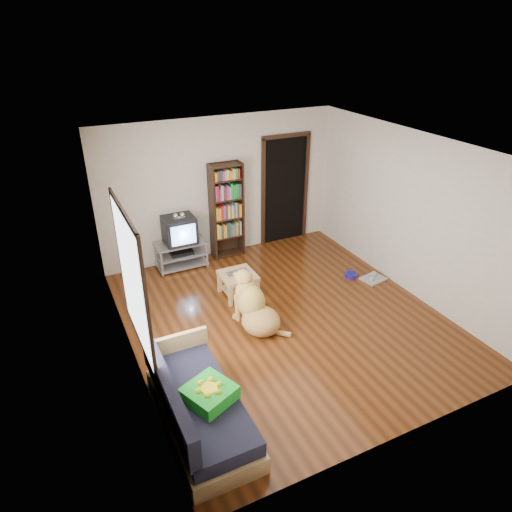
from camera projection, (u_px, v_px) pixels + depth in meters
name	position (u px, v px, depth m)	size (l,w,h in m)	color
ground	(284.00, 318.00, 6.97)	(5.00, 5.00, 0.00)	#5F2C10
ceiling	(290.00, 149.00, 5.77)	(5.00, 5.00, 0.00)	white
wall_back	(220.00, 188.00, 8.36)	(4.50, 4.50, 0.00)	beige
wall_front	(414.00, 343.00, 4.37)	(4.50, 4.50, 0.00)	beige
wall_left	(124.00, 276.00, 5.50)	(5.00, 5.00, 0.00)	beige
wall_right	(410.00, 215.00, 7.24)	(5.00, 5.00, 0.00)	beige
green_cushion	(209.00, 393.00, 4.88)	(0.48, 0.48, 0.16)	green
laptop	(239.00, 274.00, 7.33)	(0.36, 0.23, 0.03)	silver
dog_bowl	(351.00, 275.00, 8.06)	(0.22, 0.22, 0.08)	#20148F
grey_rag	(373.00, 279.00, 7.98)	(0.40, 0.32, 0.03)	#9A9A9A
window	(132.00, 281.00, 5.01)	(0.03, 1.46, 1.70)	white
doorway	(285.00, 187.00, 8.95)	(1.03, 0.05, 2.19)	black
tv_stand	(181.00, 253.00, 8.29)	(0.90, 0.45, 0.50)	#99999E
crt_tv	(179.00, 229.00, 8.09)	(0.55, 0.52, 0.58)	black
bookshelf	(226.00, 206.00, 8.40)	(0.60, 0.30, 1.80)	black
sofa	(196.00, 407.00, 5.02)	(0.80, 1.80, 0.80)	tan
coffee_table	(238.00, 280.00, 7.42)	(0.55, 0.55, 0.40)	tan
dog	(254.00, 308.00, 6.64)	(0.69, 0.98, 0.88)	tan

